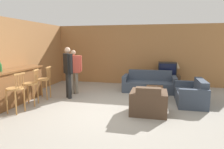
# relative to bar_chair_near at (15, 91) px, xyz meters

# --- Properties ---
(ground_plane) EXTENTS (24.00, 24.00, 0.00)m
(ground_plane) POSITION_rel_bar_chair_near_xyz_m (2.34, 0.72, -0.58)
(ground_plane) COLOR gray
(wall_back) EXTENTS (9.40, 0.08, 2.60)m
(wall_back) POSITION_rel_bar_chair_near_xyz_m (2.34, 4.44, 0.72)
(wall_back) COLOR #9E6B3D
(wall_back) RESTS_ON ground_plane
(wall_left) EXTENTS (0.08, 8.72, 2.60)m
(wall_left) POSITION_rel_bar_chair_near_xyz_m (-0.93, 2.08, 0.72)
(wall_left) COLOR #9E6B3D
(wall_left) RESTS_ON ground_plane
(bar_counter) EXTENTS (0.55, 2.33, 1.05)m
(bar_counter) POSITION_rel_bar_chair_near_xyz_m (-0.59, 0.68, -0.05)
(bar_counter) COLOR brown
(bar_counter) RESTS_ON ground_plane
(bar_chair_near) EXTENTS (0.47, 0.47, 1.07)m
(bar_chair_near) POSITION_rel_bar_chair_near_xyz_m (0.00, 0.00, 0.00)
(bar_chair_near) COLOR #B77F42
(bar_chair_near) RESTS_ON ground_plane
(bar_chair_mid) EXTENTS (0.51, 0.51, 1.07)m
(bar_chair_mid) POSITION_rel_bar_chair_near_xyz_m (-0.00, 0.66, 0.00)
(bar_chair_mid) COLOR #B77F42
(bar_chair_mid) RESTS_ON ground_plane
(bar_chair_far) EXTENTS (0.48, 0.48, 1.07)m
(bar_chair_far) POSITION_rel_bar_chair_near_xyz_m (-0.00, 1.37, 0.00)
(bar_chair_far) COLOR #B77F42
(bar_chair_far) RESTS_ON ground_plane
(couch_far) EXTENTS (1.96, 0.87, 0.78)m
(couch_far) POSITION_rel_bar_chair_near_xyz_m (3.33, 3.15, -0.30)
(couch_far) COLOR #384251
(couch_far) RESTS_ON ground_plane
(armchair_near) EXTENTS (0.93, 0.82, 0.76)m
(armchair_near) POSITION_rel_bar_chair_near_xyz_m (3.41, 0.68, -0.30)
(armchair_near) COLOR #4C3828
(armchair_near) RESTS_ON ground_plane
(loveseat_right) EXTENTS (0.80, 1.39, 0.75)m
(loveseat_right) POSITION_rel_bar_chair_near_xyz_m (4.65, 1.85, -0.31)
(loveseat_right) COLOR #384251
(loveseat_right) RESTS_ON ground_plane
(coffee_table) EXTENTS (0.54, 0.87, 0.40)m
(coffee_table) POSITION_rel_bar_chair_near_xyz_m (3.54, 2.01, -0.25)
(coffee_table) COLOR brown
(coffee_table) RESTS_ON ground_plane
(tv_unit) EXTENTS (1.04, 0.52, 0.52)m
(tv_unit) POSITION_rel_bar_chair_near_xyz_m (4.01, 4.03, -0.32)
(tv_unit) COLOR #513823
(tv_unit) RESTS_ON ground_plane
(tv) EXTENTS (0.72, 0.51, 0.52)m
(tv) POSITION_rel_bar_chair_near_xyz_m (4.01, 4.03, 0.20)
(tv) COLOR black
(tv) RESTS_ON tv_unit
(bottle) EXTENTS (0.08, 0.08, 0.30)m
(bottle) POSITION_rel_bar_chair_near_xyz_m (-0.63, 0.25, 0.60)
(bottle) COLOR #2D7F3D
(bottle) RESTS_ON bar_counter
(book_on_table) EXTENTS (0.21, 0.19, 0.02)m
(book_on_table) POSITION_rel_bar_chair_near_xyz_m (3.63, 1.99, -0.17)
(book_on_table) COLOR #B7AD99
(book_on_table) RESTS_ON coffee_table
(table_lamp) EXTENTS (0.23, 0.23, 0.53)m
(table_lamp) POSITION_rel_bar_chair_near_xyz_m (4.39, 4.03, 0.32)
(table_lamp) COLOR brown
(table_lamp) RESTS_ON tv_unit
(person_by_window) EXTENTS (0.57, 0.32, 1.58)m
(person_by_window) POSITION_rel_bar_chair_near_xyz_m (0.69, 2.20, 0.30)
(person_by_window) COLOR #756B5B
(person_by_window) RESTS_ON ground_plane
(person_by_counter) EXTENTS (0.43, 0.43, 1.69)m
(person_by_counter) POSITION_rel_bar_chair_near_xyz_m (0.74, 1.63, 0.38)
(person_by_counter) COLOR black
(person_by_counter) RESTS_ON ground_plane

